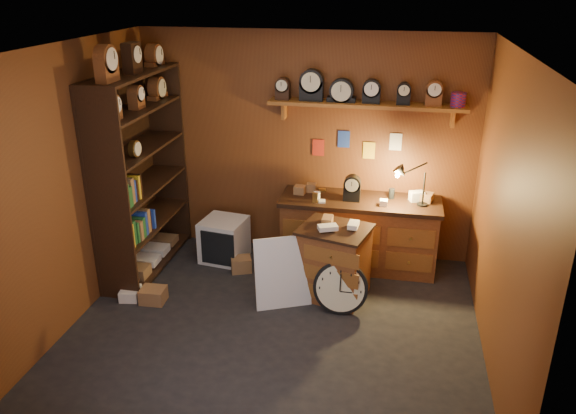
{
  "coord_description": "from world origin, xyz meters",
  "views": [
    {
      "loc": [
        1.05,
        -4.61,
        3.26
      ],
      "look_at": [
        0.07,
        0.35,
        1.16
      ],
      "focal_mm": 35.0,
      "sensor_mm": 36.0,
      "label": 1
    }
  ],
  "objects_px": {
    "big_round_clock": "(341,288)",
    "workbench": "(359,229)",
    "shelving_unit": "(138,166)",
    "low_cabinet": "(334,260)"
  },
  "relations": [
    {
      "from": "shelving_unit",
      "to": "low_cabinet",
      "type": "bearing_deg",
      "value": -6.54
    },
    {
      "from": "shelving_unit",
      "to": "low_cabinet",
      "type": "height_order",
      "value": "shelving_unit"
    },
    {
      "from": "shelving_unit",
      "to": "big_round_clock",
      "type": "relative_size",
      "value": 4.55
    },
    {
      "from": "shelving_unit",
      "to": "workbench",
      "type": "relative_size",
      "value": 1.39
    },
    {
      "from": "big_round_clock",
      "to": "workbench",
      "type": "bearing_deg",
      "value": 84.83
    },
    {
      "from": "shelving_unit",
      "to": "low_cabinet",
      "type": "xyz_separation_m",
      "value": [
        2.29,
        -0.26,
        -0.82
      ]
    },
    {
      "from": "shelving_unit",
      "to": "big_round_clock",
      "type": "bearing_deg",
      "value": -13.29
    },
    {
      "from": "shelving_unit",
      "to": "low_cabinet",
      "type": "relative_size",
      "value": 2.88
    },
    {
      "from": "low_cabinet",
      "to": "workbench",
      "type": "bearing_deg",
      "value": 89.58
    },
    {
      "from": "shelving_unit",
      "to": "workbench",
      "type": "distance_m",
      "value": 2.66
    }
  ]
}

